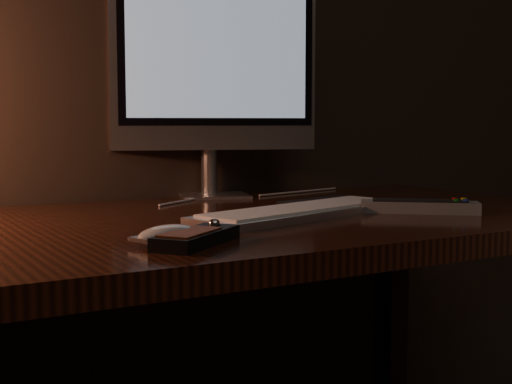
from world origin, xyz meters
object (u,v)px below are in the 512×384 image
keyboard (302,211)px  media_remote (196,237)px  desk (180,282)px  monitor (214,69)px  tv_remote (420,206)px  mouse (168,237)px

keyboard → media_remote: (-0.31, -0.19, 0.00)m
desk → monitor: size_ratio=3.21×
keyboard → tv_remote: bearing=-35.3°
desk → monitor: (0.21, 0.26, 0.42)m
media_remote → monitor: bearing=24.1°
mouse → monitor: bearing=38.8°
tv_remote → desk: bearing=-166.6°
monitor → media_remote: (-0.32, -0.57, -0.28)m
mouse → desk: bearing=44.9°
mouse → media_remote: bearing=-54.1°
monitor → tv_remote: size_ratio=2.41×
monitor → keyboard: size_ratio=1.05×
desk → tv_remote: tv_remote is taller
keyboard → media_remote: media_remote is taller
media_remote → tv_remote: media_remote is taller
tv_remote → keyboard: bearing=-160.3°
desk → monitor: monitor is taller
monitor → media_remote: size_ratio=2.97×
monitor → keyboard: (-0.01, -0.38, -0.29)m
desk → monitor: 0.54m
media_remote → desk: bearing=33.6°
keyboard → media_remote: size_ratio=2.83×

